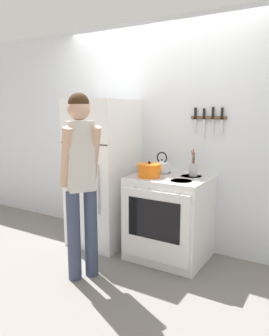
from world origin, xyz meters
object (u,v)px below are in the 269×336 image
(person, at_px, (81,176))
(stove_range, at_px, (168,217))
(utensil_jar, at_px, (193,169))
(refrigerator, at_px, (103,173))
(dutch_oven_pot, at_px, (149,170))
(tea_kettle, at_px, (162,166))

(person, bearing_deg, stove_range, -0.87)
(stove_range, xyz_separation_m, utensil_jar, (0.20, 0.17, 0.51))
(refrigerator, bearing_deg, dutch_oven_pot, -10.03)
(stove_range, height_order, tea_kettle, tea_kettle)
(stove_range, bearing_deg, refrigerator, 179.12)
(stove_range, bearing_deg, utensil_jar, 40.29)
(dutch_oven_pot, bearing_deg, refrigerator, 169.97)
(tea_kettle, relative_size, person, 0.14)
(person, bearing_deg, dutch_oven_pot, 6.07)
(refrigerator, bearing_deg, person, -66.78)
(stove_range, height_order, dutch_oven_pot, dutch_oven_pot)
(dutch_oven_pot, xyz_separation_m, person, (-0.33, -0.68, 0.02))
(refrigerator, xyz_separation_m, stove_range, (0.85, -0.01, -0.39))
(utensil_jar, xyz_separation_m, person, (-0.71, -0.95, 0.02))
(stove_range, distance_m, utensil_jar, 0.57)
(utensil_jar, height_order, person, person)
(refrigerator, bearing_deg, utensil_jar, 8.33)
(tea_kettle, distance_m, utensil_jar, 0.36)
(stove_range, distance_m, person, 1.07)
(refrigerator, distance_m, stove_range, 0.94)
(stove_range, relative_size, person, 0.52)
(stove_range, height_order, person, person)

